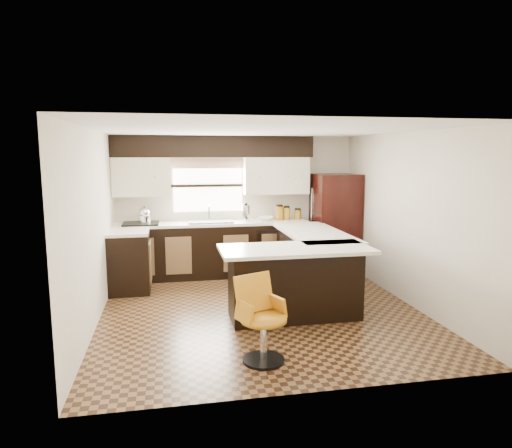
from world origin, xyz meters
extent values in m
plane|color=#49301A|center=(0.00, 0.00, 0.00)|extent=(4.40, 4.40, 0.00)
plane|color=silver|center=(0.00, 0.00, 2.40)|extent=(4.40, 4.40, 0.00)
plane|color=beige|center=(0.00, 2.20, 1.20)|extent=(4.40, 0.00, 4.40)
plane|color=beige|center=(0.00, -2.20, 1.20)|extent=(4.40, 0.00, 4.40)
plane|color=beige|center=(-2.10, 0.00, 1.20)|extent=(0.00, 4.40, 4.40)
plane|color=beige|center=(2.10, 0.00, 1.20)|extent=(0.00, 4.40, 4.40)
cube|color=black|center=(-0.45, 1.90, 0.45)|extent=(3.30, 0.60, 0.90)
cube|color=black|center=(-1.80, 1.25, 0.45)|extent=(0.60, 0.70, 0.90)
cube|color=silver|center=(-0.45, 1.90, 0.92)|extent=(3.30, 0.60, 0.04)
cube|color=silver|center=(-1.80, 1.25, 0.92)|extent=(0.60, 0.70, 0.04)
cube|color=black|center=(-0.40, 2.03, 2.22)|extent=(3.40, 0.35, 0.36)
cube|color=beige|center=(-1.62, 2.03, 1.72)|extent=(0.94, 0.35, 0.64)
cube|color=beige|center=(0.68, 2.03, 1.72)|extent=(1.14, 0.35, 0.64)
cube|color=white|center=(-0.50, 2.18, 1.55)|extent=(1.20, 0.02, 0.90)
cube|color=#D19B93|center=(-0.50, 2.14, 1.94)|extent=(1.30, 0.06, 0.18)
cube|color=#B2B2B7|center=(-0.50, 1.88, 0.96)|extent=(0.75, 0.45, 0.03)
cube|color=black|center=(0.55, 1.61, 0.43)|extent=(0.58, 0.03, 0.78)
cube|color=black|center=(-1.65, 1.88, 0.96)|extent=(0.58, 0.50, 0.02)
cube|color=black|center=(0.90, 0.62, 0.45)|extent=(0.60, 1.95, 0.90)
cube|color=black|center=(0.38, -0.35, 0.45)|extent=(1.65, 0.60, 0.90)
cube|color=silver|center=(0.95, 0.62, 0.92)|extent=(0.84, 1.95, 0.04)
cube|color=silver|center=(0.35, -0.44, 0.92)|extent=(1.89, 0.84, 0.04)
cube|color=black|center=(1.70, 1.78, 0.88)|extent=(0.75, 0.72, 1.75)
cylinder|color=silver|center=(0.12, 1.90, 1.08)|extent=(0.14, 0.14, 0.28)
imported|color=white|center=(0.46, 1.90, 0.98)|extent=(0.31, 0.31, 0.07)
cylinder|color=olive|center=(0.72, 1.92, 1.07)|extent=(0.14, 0.14, 0.24)
cylinder|color=olive|center=(0.86, 1.92, 1.05)|extent=(0.12, 0.12, 0.22)
cylinder|color=olive|center=(1.06, 1.92, 1.03)|extent=(0.13, 0.13, 0.17)
camera|label=1|loc=(-1.18, -5.81, 2.10)|focal=32.00mm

